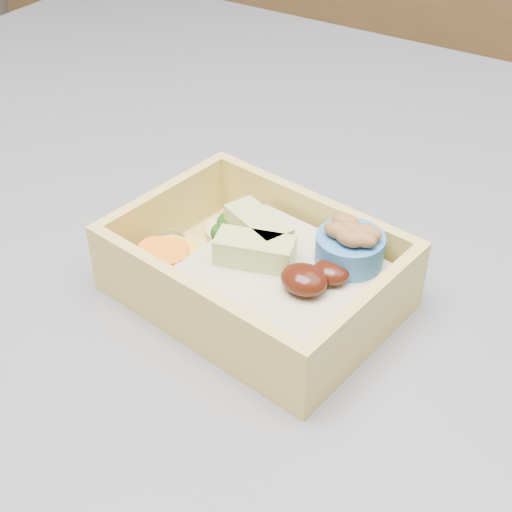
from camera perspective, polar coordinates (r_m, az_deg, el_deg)
The scene contains 1 object.
bento_box at distance 0.47m, azimuth 0.67°, elevation -1.30°, with size 0.20×0.15×0.07m.
Camera 1 is at (0.16, -0.48, 1.24)m, focal length 50.00 mm.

